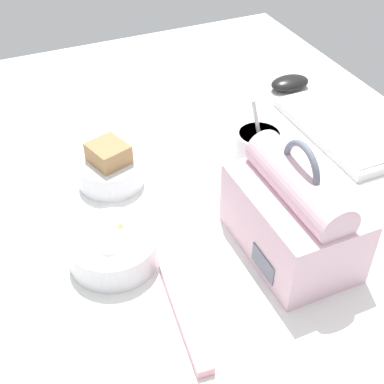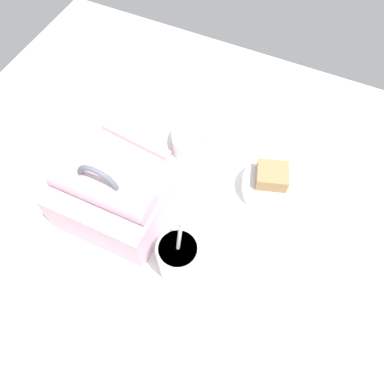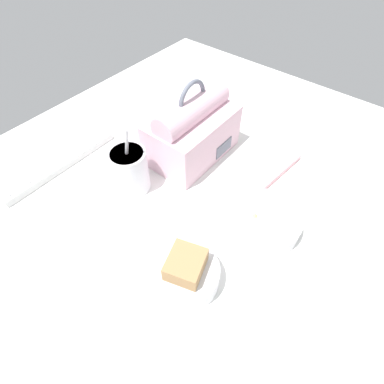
% 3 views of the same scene
% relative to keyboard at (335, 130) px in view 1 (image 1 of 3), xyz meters
% --- Properties ---
extents(desk_surface, '(1.40, 1.10, 0.02)m').
position_rel_keyboard_xyz_m(desk_surface, '(0.07, -0.35, -0.02)').
color(desk_surface, white).
rests_on(desk_surface, ground).
extents(keyboard, '(0.31, 0.11, 0.02)m').
position_rel_keyboard_xyz_m(keyboard, '(0.00, 0.00, 0.00)').
color(keyboard, silver).
rests_on(keyboard, desk_surface).
extents(lunch_bag, '(0.22, 0.14, 0.20)m').
position_rel_keyboard_xyz_m(lunch_bag, '(0.24, -0.26, 0.06)').
color(lunch_bag, beige).
rests_on(lunch_bag, desk_surface).
extents(soup_cup, '(0.08, 0.08, 0.18)m').
position_rel_keyboard_xyz_m(soup_cup, '(0.06, -0.23, 0.04)').
color(soup_cup, silver).
rests_on(soup_cup, desk_surface).
extents(bento_bowl_sandwich, '(0.12, 0.12, 0.08)m').
position_rel_keyboard_xyz_m(bento_bowl_sandwich, '(-0.04, -0.47, 0.02)').
color(bento_bowl_sandwich, silver).
rests_on(bento_bowl_sandwich, desk_surface).
extents(bento_bowl_snacks, '(0.14, 0.14, 0.06)m').
position_rel_keyboard_xyz_m(bento_bowl_snacks, '(0.15, -0.53, 0.02)').
color(bento_bowl_snacks, silver).
rests_on(bento_bowl_snacks, desk_surface).
extents(computer_mouse, '(0.06, 0.10, 0.03)m').
position_rel_keyboard_xyz_m(computer_mouse, '(-0.20, 0.02, 0.01)').
color(computer_mouse, black).
rests_on(computer_mouse, desk_surface).
extents(chopstick_case, '(0.19, 0.05, 0.02)m').
position_rel_keyboard_xyz_m(chopstick_case, '(0.30, -0.47, -0.00)').
color(chopstick_case, pink).
rests_on(chopstick_case, desk_surface).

